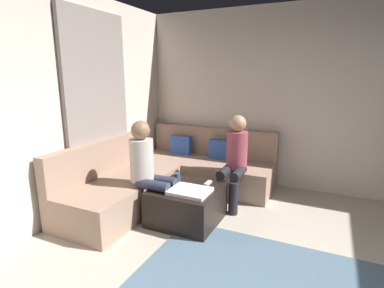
{
  "coord_description": "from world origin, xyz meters",
  "views": [
    {
      "loc": [
        -0.06,
        -1.73,
        1.72
      ],
      "look_at": [
        -1.63,
        1.63,
        0.85
      ],
      "focal_mm": 27.91,
      "sensor_mm": 36.0,
      "label": 1
    }
  ],
  "objects": [
    {
      "name": "wall_back",
      "position": [
        0.0,
        2.94,
        1.35
      ],
      "size": [
        6.0,
        0.12,
        2.7
      ],
      "primitive_type": "cube",
      "color": "beige",
      "rests_on": "ground_plane"
    },
    {
      "name": "person_on_couch_side",
      "position": [
        -1.93,
        1.08,
        0.66
      ],
      "size": [
        0.6,
        0.3,
        1.2
      ],
      "rotation": [
        0.0,
        0.0,
        -1.57
      ],
      "color": "#2D3347",
      "rests_on": "ground_plane"
    },
    {
      "name": "person_on_couch_back",
      "position": [
        -1.15,
        1.93,
        0.66
      ],
      "size": [
        0.3,
        0.6,
        1.2
      ],
      "rotation": [
        0.0,
        0.0,
        3.14
      ],
      "color": "black",
      "rests_on": "ground_plane"
    },
    {
      "name": "sectional_couch",
      "position": [
        -2.08,
        1.88,
        0.28
      ],
      "size": [
        2.1,
        2.55,
        0.87
      ],
      "color": "#9E7F6B",
      "rests_on": "ground_plane"
    },
    {
      "name": "ottoman",
      "position": [
        -1.51,
        1.22,
        0.21
      ],
      "size": [
        0.76,
        0.76,
        0.42
      ],
      "primitive_type": "cube",
      "color": "black",
      "rests_on": "ground_plane"
    },
    {
      "name": "game_remote",
      "position": [
        -1.33,
        1.44,
        0.43
      ],
      "size": [
        0.05,
        0.15,
        0.02
      ],
      "primitive_type": "cube",
      "color": "white",
      "rests_on": "ottoman"
    },
    {
      "name": "curtain_panel",
      "position": [
        -2.84,
        1.3,
        1.25
      ],
      "size": [
        0.06,
        1.1,
        2.5
      ],
      "primitive_type": "cube",
      "color": "gray",
      "rests_on": "ground_plane"
    },
    {
      "name": "folded_blanket",
      "position": [
        -1.41,
        1.1,
        0.44
      ],
      "size": [
        0.44,
        0.36,
        0.04
      ],
      "primitive_type": "cube",
      "color": "white",
      "rests_on": "ottoman"
    },
    {
      "name": "coffee_mug",
      "position": [
        -1.73,
        1.4,
        0.47
      ],
      "size": [
        0.08,
        0.08,
        0.1
      ],
      "primitive_type": "cylinder",
      "color": "#334C72",
      "rests_on": "ottoman"
    }
  ]
}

